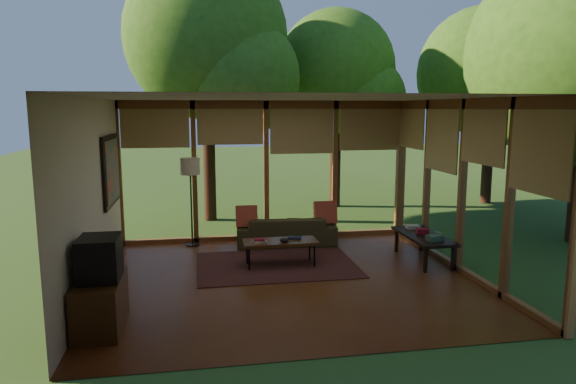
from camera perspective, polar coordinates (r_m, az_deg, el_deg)
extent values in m
plane|color=brown|center=(7.86, 0.10, -9.67)|extent=(5.50, 5.50, 0.00)
plane|color=silver|center=(7.43, 0.10, 10.42)|extent=(5.50, 5.50, 0.00)
cube|color=silver|center=(7.55, -20.91, -0.49)|extent=(0.04, 5.00, 2.70)
cube|color=silver|center=(5.13, 5.02, -4.30)|extent=(5.50, 0.04, 2.70)
cube|color=brown|center=(9.97, -2.43, 2.35)|extent=(5.50, 0.12, 2.70)
cube|color=brown|center=(8.45, 18.79, 0.60)|extent=(0.12, 5.00, 2.70)
plane|color=#2F521F|center=(18.10, 21.04, 0.52)|extent=(40.00, 40.00, 0.00)
cylinder|color=#371E14|center=(11.85, -8.91, 9.56)|extent=(0.28, 0.28, 5.27)
sphere|color=#234F12|center=(11.95, -9.09, 16.59)|extent=(3.61, 3.61, 3.61)
cylinder|color=#371E14|center=(13.48, 5.26, 8.05)|extent=(0.28, 0.28, 4.54)
sphere|color=#234F12|center=(13.51, 5.34, 13.41)|extent=(3.03, 3.03, 3.03)
cylinder|color=#371E14|center=(11.06, 29.33, 6.64)|extent=(0.28, 0.28, 4.54)
cylinder|color=#371E14|center=(14.73, 20.61, 7.44)|extent=(0.28, 0.28, 4.46)
sphere|color=#234F12|center=(14.75, 20.89, 12.25)|extent=(3.44, 3.44, 3.44)
cube|color=maroon|center=(8.54, -1.29, -8.07)|extent=(2.58, 1.83, 0.01)
imported|color=#3D371E|center=(9.72, -0.22, -4.29)|extent=(1.90, 0.86, 0.54)
cube|color=maroon|center=(9.51, -4.63, -2.73)|extent=(0.39, 0.21, 0.41)
cube|color=maroon|center=(9.76, 4.18, -2.32)|extent=(0.43, 0.23, 0.45)
cube|color=beige|center=(8.29, -3.20, -5.50)|extent=(0.24, 0.21, 0.03)
cube|color=maroon|center=(8.28, -3.20, -5.31)|extent=(0.18, 0.14, 0.03)
cube|color=#161831|center=(8.50, 0.73, -5.10)|extent=(0.26, 0.22, 0.03)
ellipsoid|color=black|center=(8.29, -0.40, -5.34)|extent=(0.16, 0.16, 0.07)
cube|color=#4B2D14|center=(6.50, -20.10, -11.60)|extent=(0.50, 1.00, 0.60)
cube|color=black|center=(6.32, -20.20, -6.93)|extent=(0.45, 0.55, 0.50)
cube|color=#315645|center=(8.58, 15.96, -4.93)|extent=(0.27, 0.22, 0.09)
cube|color=maroon|center=(8.98, 14.71, -4.25)|extent=(0.22, 0.18, 0.09)
cube|color=beige|center=(9.33, 13.68, -3.78)|extent=(0.24, 0.18, 0.06)
cylinder|color=black|center=(9.87, -10.56, -5.78)|extent=(0.26, 0.26, 0.03)
cylinder|color=black|center=(9.70, -10.70, -1.35)|extent=(0.03, 0.03, 1.52)
cylinder|color=beige|center=(9.59, -10.83, 2.82)|extent=(0.36, 0.36, 0.30)
cube|color=#4B2D14|center=(8.39, -0.86, -5.58)|extent=(1.20, 0.50, 0.05)
cylinder|color=black|center=(8.21, -4.34, -7.48)|extent=(0.03, 0.03, 0.38)
cylinder|color=black|center=(8.38, 2.96, -7.13)|extent=(0.03, 0.03, 0.38)
cylinder|color=black|center=(8.55, -4.58, -6.80)|extent=(0.03, 0.03, 0.38)
cylinder|color=black|center=(8.71, 2.42, -6.48)|extent=(0.03, 0.03, 0.38)
cube|color=black|center=(8.95, 14.82, -4.75)|extent=(0.60, 1.40, 0.05)
cube|color=black|center=(8.39, 15.04, -7.33)|extent=(0.05, 0.05, 0.40)
cube|color=black|center=(8.59, 17.84, -7.07)|extent=(0.05, 0.05, 0.40)
cube|color=black|center=(9.45, 11.97, -5.34)|extent=(0.05, 0.05, 0.40)
cube|color=black|center=(9.63, 14.52, -5.17)|extent=(0.05, 0.05, 0.40)
cube|color=black|center=(8.89, -19.12, 2.29)|extent=(0.05, 1.35, 1.15)
cube|color=#1B787D|center=(8.88, -18.93, 2.30)|extent=(0.02, 1.20, 1.00)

